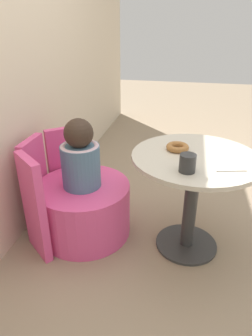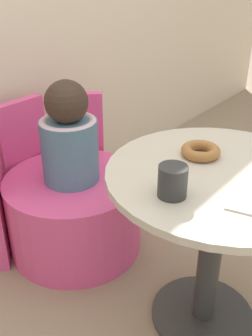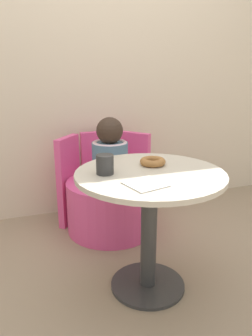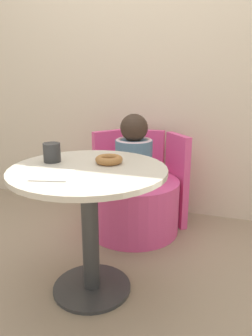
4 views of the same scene
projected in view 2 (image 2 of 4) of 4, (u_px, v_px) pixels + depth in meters
ground_plane at (193, 313)px, 1.58m from camera, size 12.00×12.00×0.00m
round_table at (215, 215)px, 1.33m from camera, size 0.74×0.74×0.65m
tub_chair at (75, 212)px, 1.87m from camera, size 0.63×0.63×0.37m
booth_backrest at (36, 169)px, 1.94m from camera, size 0.73×0.26×0.67m
child_figure at (69, 137)px, 1.68m from camera, size 0.25×0.25×0.45m
donut at (201, 151)px, 1.35m from camera, size 0.13×0.13×0.04m
cup at (173, 181)px, 1.11m from camera, size 0.08×0.08×0.09m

